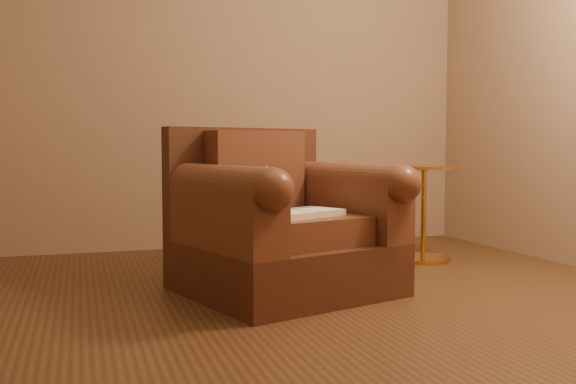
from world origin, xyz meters
name	(u,v)px	position (x,y,z in m)	size (l,w,h in m)	color
floor	(293,314)	(0.00, 0.00, 0.00)	(4.00, 4.00, 0.00)	#51341C
armchair	(281,228)	(0.09, 0.46, 0.32)	(1.15, 1.12, 0.84)	#442416
teddy_bear	(265,195)	(0.02, 0.52, 0.49)	(0.18, 0.20, 0.24)	#D4AF94
guidebook	(301,213)	(0.13, 0.27, 0.42)	(0.46, 0.39, 0.03)	beige
side_table	(423,210)	(1.22, 1.00, 0.33)	(0.44, 0.44, 0.61)	gold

